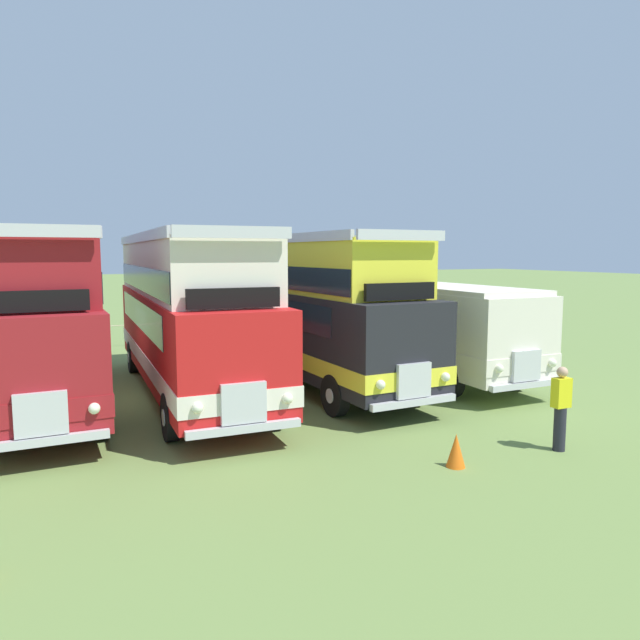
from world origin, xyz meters
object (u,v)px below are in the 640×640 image
at_px(bus_fifth_in_row, 315,307).
at_px(cone_near_end, 456,450).
at_px(bus_sixth_in_row, 413,320).
at_px(marshal_person, 561,408).
at_px(bus_third_in_row, 36,318).
at_px(bus_fourth_in_row, 187,311).

xyz_separation_m(bus_fifth_in_row, cone_near_end, (-0.36, -7.49, -2.04)).
xyz_separation_m(bus_sixth_in_row, marshal_person, (-1.69, -8.07, -0.87)).
distance_m(bus_third_in_row, marshal_person, 12.59).
bearing_deg(bus_fifth_in_row, cone_near_end, -92.79).
xyz_separation_m(bus_third_in_row, marshal_person, (9.73, -7.85, -1.47)).
xyz_separation_m(bus_fourth_in_row, bus_sixth_in_row, (7.61, 0.13, -0.61)).
distance_m(bus_third_in_row, bus_sixth_in_row, 11.44).
xyz_separation_m(bus_third_in_row, bus_fifth_in_row, (7.61, -0.27, 0.00)).
distance_m(bus_fifth_in_row, marshal_person, 8.01).
relative_size(bus_fifth_in_row, bus_sixth_in_row, 0.96).
bearing_deg(cone_near_end, bus_sixth_in_row, 62.37).
bearing_deg(bus_third_in_row, bus_fifth_in_row, -2.03).
relative_size(bus_third_in_row, bus_fourth_in_row, 0.86).
relative_size(bus_fourth_in_row, bus_fifth_in_row, 1.13).
bearing_deg(cone_near_end, marshal_person, -2.26).
height_order(bus_third_in_row, bus_fourth_in_row, same).
bearing_deg(bus_fourth_in_row, bus_sixth_in_row, 0.99).
height_order(bus_third_in_row, cone_near_end, bus_third_in_row).
height_order(bus_third_in_row, bus_fifth_in_row, same).
distance_m(cone_near_end, marshal_person, 2.55).
relative_size(bus_fifth_in_row, marshal_person, 5.83).
xyz_separation_m(bus_sixth_in_row, cone_near_end, (-4.17, -7.98, -1.44)).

